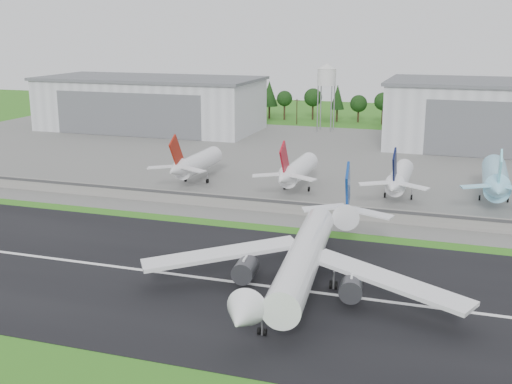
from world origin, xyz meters
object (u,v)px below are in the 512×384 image
(main_airliner, at_px, (303,266))
(parked_jet_skyblue, at_px, (496,179))
(parked_jet_red_a, at_px, (194,164))
(parked_jet_red_b, at_px, (296,171))
(parked_jet_navy, at_px, (399,179))

(main_airliner, bearing_deg, parked_jet_skyblue, -120.39)
(parked_jet_red_a, distance_m, parked_jet_red_b, 30.54)
(parked_jet_red_a, relative_size, parked_jet_navy, 1.00)
(parked_jet_navy, relative_size, parked_jet_skyblue, 0.84)
(main_airliner, height_order, parked_jet_red_b, main_airliner)
(main_airliner, height_order, parked_jet_navy, main_airliner)
(parked_jet_skyblue, bearing_deg, parked_jet_red_b, -174.44)
(main_airliner, relative_size, parked_jet_navy, 1.89)
(parked_jet_red_a, height_order, parked_jet_navy, parked_jet_red_a)
(parked_jet_red_b, bearing_deg, parked_jet_skyblue, 5.56)
(parked_jet_red_a, bearing_deg, parked_jet_skyblue, 3.51)
(parked_jet_red_b, distance_m, parked_jet_skyblue, 52.36)
(parked_jet_red_b, relative_size, parked_jet_skyblue, 0.84)
(parked_jet_red_b, bearing_deg, parked_jet_navy, -0.04)
(parked_jet_red_a, bearing_deg, parked_jet_navy, -0.02)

